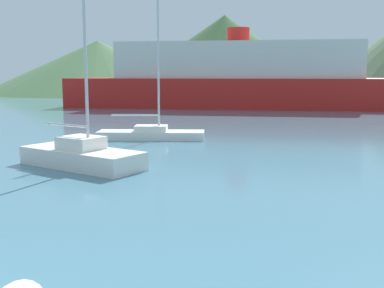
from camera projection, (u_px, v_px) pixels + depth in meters
The scene contains 5 objects.
sailboat_inner at pixel (82, 154), 18.93m from camera, with size 5.61×3.64×10.66m.
sailboat_outer at pixel (151, 132), 27.07m from camera, with size 6.17×2.79×9.57m.
ferry_distant at pixel (238, 79), 52.88m from camera, with size 37.23×13.01×8.56m.
hill_west at pixel (98, 67), 91.34m from camera, with size 42.72×42.72×9.82m.
hill_central at pixel (224, 56), 77.62m from camera, with size 38.04×38.04×12.91m.
Camera 1 is at (3.29, -2.25, 3.66)m, focal length 45.00 mm.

